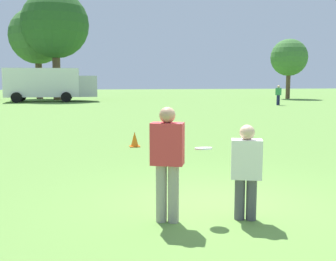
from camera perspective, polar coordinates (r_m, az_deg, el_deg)
name	(u,v)px	position (r m, az deg, el deg)	size (l,w,h in m)	color
ground_plane	(219,205)	(7.04, 7.16, -10.37)	(166.68, 166.68, 0.00)	#608C3D
player_thrower	(167,158)	(5.99, -0.09, -3.85)	(0.54, 0.42, 1.72)	gray
player_defender	(246,168)	(6.23, 10.91, -5.12)	(0.51, 0.39, 1.45)	#4C4C51
frisbee	(203,148)	(6.20, 4.97, -2.51)	(0.27, 0.27, 0.05)	white
traffic_cone	(135,140)	(12.91, -4.70, -1.27)	(0.32, 0.32, 0.48)	#D8590C
box_truck	(49,83)	(40.74, -16.28, 6.35)	(8.56, 3.15, 3.18)	white
bystander_far_jogger	(278,94)	(35.10, 15.20, 4.97)	(0.52, 0.43, 1.65)	#1E234C
tree_east_oak	(37,36)	(47.60, -17.82, 12.47)	(6.09, 6.09, 9.90)	brown
tree_far_east_pine	(55,25)	(44.70, -15.54, 14.06)	(6.89, 6.89, 11.19)	brown
tree_far_west_pine	(289,58)	(47.29, 16.59, 9.75)	(4.03, 4.03, 6.55)	brown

